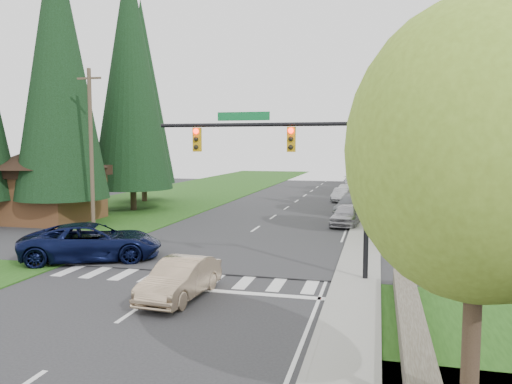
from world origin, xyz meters
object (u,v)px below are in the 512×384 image
at_px(parked_car_b, 351,205).
at_px(parked_car_e, 351,182).
at_px(suv_navy, 92,242).
at_px(sedan_champagne, 180,279).
at_px(parked_car_c, 341,195).
at_px(parked_car_a, 347,215).
at_px(parked_car_d, 345,190).

bearing_deg(parked_car_b, parked_car_e, 98.17).
bearing_deg(suv_navy, sedan_champagne, -149.91).
distance_m(sedan_champagne, parked_car_c, 32.16).
relative_size(sedan_champagne, parked_car_a, 0.97).
xyz_separation_m(suv_navy, parked_car_c, (9.47, 27.59, -0.24)).
xyz_separation_m(sedan_champagne, suv_navy, (-6.20, 4.40, 0.18)).
height_order(parked_car_d, parked_car_e, parked_car_d).
height_order(parked_car_a, parked_car_d, parked_car_a).
distance_m(parked_car_a, parked_car_c, 14.54).
height_order(suv_navy, parked_car_b, suv_navy).
distance_m(parked_car_a, parked_car_b, 5.51).
bearing_deg(parked_car_b, parked_car_d, 100.84).
bearing_deg(parked_car_a, parked_car_b, 96.35).
distance_m(sedan_champagne, parked_car_b, 23.50).
xyz_separation_m(parked_car_d, parked_car_e, (0.00, 11.89, -0.03)).
bearing_deg(parked_car_e, parked_car_c, -97.23).
height_order(suv_navy, parked_car_d, suv_navy).
distance_m(sedan_champagne, parked_car_a, 18.14).
relative_size(parked_car_d, parked_car_e, 0.89).
distance_m(parked_car_c, parked_car_e, 16.77).
relative_size(parked_car_c, parked_car_e, 0.85).
distance_m(suv_navy, parked_car_e, 45.36).
xyz_separation_m(sedan_champagne, parked_car_e, (3.27, 48.76, -0.03)).
bearing_deg(parked_car_c, parked_car_a, -77.83).
distance_m(suv_navy, parked_car_a, 17.04).
height_order(parked_car_a, parked_car_e, parked_car_a).
height_order(parked_car_c, parked_car_d, parked_car_d).
xyz_separation_m(suv_navy, parked_car_d, (9.47, 32.46, -0.19)).
bearing_deg(parked_car_e, parked_car_d, -97.23).
xyz_separation_m(suv_navy, parked_car_a, (10.87, 13.12, -0.14)).
height_order(parked_car_b, parked_car_e, parked_car_b).
height_order(sedan_champagne, parked_car_b, parked_car_b).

